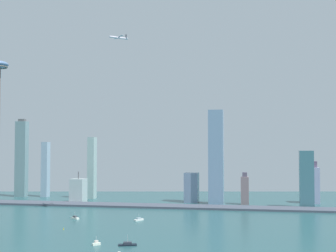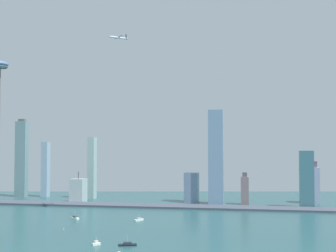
% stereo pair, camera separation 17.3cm
% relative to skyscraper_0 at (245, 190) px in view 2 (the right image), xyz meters
% --- Properties ---
extents(waterfront_pier, '(887.58, 44.22, 3.15)m').
position_rel_skyscraper_0_xyz_m(waterfront_pier, '(-165.64, -57.81, -22.85)').
color(waterfront_pier, '#434B59').
rests_on(waterfront_pier, ground).
extents(skyscraper_0, '(12.91, 16.10, 53.37)m').
position_rel_skyscraper_0_xyz_m(skyscraper_0, '(0.00, 0.00, 0.00)').
color(skyscraper_0, gray).
rests_on(skyscraper_0, ground).
extents(skyscraper_1, '(12.77, 17.63, 113.72)m').
position_rel_skyscraper_0_xyz_m(skyscraper_1, '(-281.06, 38.23, 32.44)').
color(skyscraper_1, '#A0BDB9').
rests_on(skyscraper_1, ground).
extents(skyscraper_2, '(21.66, 15.39, 89.77)m').
position_rel_skyscraper_0_xyz_m(skyscraper_2, '(96.80, -24.45, 20.46)').
color(skyscraper_2, '#41727F').
rests_on(skyscraper_2, ground).
extents(skyscraper_3, '(18.03, 26.00, 71.35)m').
position_rel_skyscraper_0_xyz_m(skyscraper_3, '(114.83, 39.27, 8.11)').
color(skyscraper_3, '#AAAED4').
rests_on(skyscraper_3, ground).
extents(skyscraper_4, '(23.40, 27.39, 50.99)m').
position_rel_skyscraper_0_xyz_m(skyscraper_4, '(-91.34, 14.79, 1.07)').
color(skyscraper_4, '#7386A3').
rests_on(skyscraper_4, ground).
extents(skyscraper_5, '(23.63, 26.03, 52.95)m').
position_rel_skyscraper_0_xyz_m(skyscraper_5, '(-283.49, -22.86, -4.08)').
color(skyscraper_5, '#AEC1C1').
rests_on(skyscraper_5, ground).
extents(skyscraper_6, '(12.38, 15.04, 105.02)m').
position_rel_skyscraper_0_xyz_m(skyscraper_6, '(-379.35, 51.01, 28.09)').
color(skyscraper_6, '#96B1C7').
rests_on(skyscraper_6, ground).
extents(skyscraper_7, '(21.37, 14.98, 149.58)m').
position_rel_skyscraper_0_xyz_m(skyscraper_7, '(-425.99, 44.66, 48.87)').
color(skyscraper_7, gray).
rests_on(skyscraper_7, ground).
extents(skyscraper_8, '(24.86, 23.02, 157.99)m').
position_rel_skyscraper_0_xyz_m(skyscraper_8, '(-47.55, 0.00, 54.57)').
color(skyscraper_8, '#7B98B8').
rests_on(skyscraper_8, ground).
extents(boat_0, '(7.79, 7.80, 8.73)m').
position_rel_skyscraper_0_xyz_m(boat_0, '(-135.98, -351.43, -22.69)').
color(boat_0, white).
rests_on(boat_0, ground).
extents(boat_1, '(13.04, 9.85, 9.78)m').
position_rel_skyscraper_0_xyz_m(boat_1, '(-218.73, -199.86, -22.78)').
color(boat_1, white).
rests_on(boat_1, ground).
extents(boat_3, '(18.98, 12.29, 10.32)m').
position_rel_skyscraper_0_xyz_m(boat_3, '(-105.74, -346.98, -23.18)').
color(boat_3, black).
rests_on(boat_3, ground).
extents(boat_5, '(10.59, 14.69, 8.83)m').
position_rel_skyscraper_0_xyz_m(boat_5, '(-132.39, -196.53, -23.01)').
color(boat_5, white).
rests_on(boat_5, ground).
extents(channel_buoy_0, '(1.09, 1.09, 2.71)m').
position_rel_skyscraper_0_xyz_m(channel_buoy_0, '(-201.88, -276.51, -23.07)').
color(channel_buoy_0, yellow).
rests_on(channel_buoy_0, ground).
extents(airplane, '(24.72, 23.84, 7.66)m').
position_rel_skyscraper_0_xyz_m(airplane, '(-178.23, -138.09, 231.38)').
color(airplane, silver).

